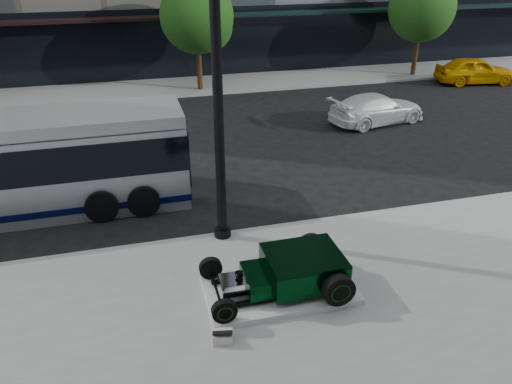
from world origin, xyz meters
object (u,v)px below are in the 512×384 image
object	(u,v)px
hot_rod	(294,270)
yellow_taxi	(475,70)
white_sedan	(377,109)
lamppost	(218,98)

from	to	relation	value
hot_rod	yellow_taxi	world-z (taller)	yellow_taxi
hot_rod	white_sedan	bearing A→B (deg)	54.59
yellow_taxi	hot_rod	bearing A→B (deg)	143.95
white_sedan	lamppost	bearing A→B (deg)	121.41
lamppost	yellow_taxi	world-z (taller)	lamppost
lamppost	yellow_taxi	distance (m)	21.80
hot_rod	yellow_taxi	size ratio (longest dim) A/B	0.74
hot_rod	white_sedan	distance (m)	13.09
hot_rod	white_sedan	size ratio (longest dim) A/B	0.71
white_sedan	yellow_taxi	world-z (taller)	yellow_taxi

